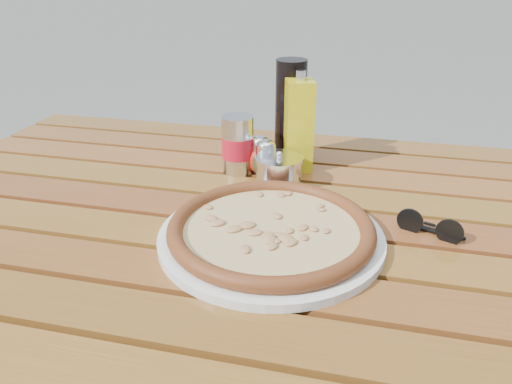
% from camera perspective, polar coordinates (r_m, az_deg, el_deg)
% --- Properties ---
extents(table, '(1.40, 0.90, 0.75)m').
position_cam_1_polar(table, '(0.93, -0.29, -6.42)').
color(table, '#3C1D0D').
rests_on(table, ground).
extents(plate, '(0.45, 0.45, 0.01)m').
position_cam_1_polar(plate, '(0.80, 1.72, -5.18)').
color(plate, silver).
rests_on(plate, table).
extents(pizza, '(0.43, 0.43, 0.03)m').
position_cam_1_polar(pizza, '(0.79, 1.74, -4.21)').
color(pizza, beige).
rests_on(pizza, plate).
extents(pepper_shaker, '(0.06, 0.06, 0.08)m').
position_cam_1_polar(pepper_shaker, '(1.04, 0.45, 4.18)').
color(pepper_shaker, red).
rests_on(pepper_shaker, table).
extents(oregano_shaker, '(0.06, 0.06, 0.08)m').
position_cam_1_polar(oregano_shaker, '(1.01, 1.11, 3.69)').
color(oregano_shaker, '#333B17').
rests_on(oregano_shaker, table).
extents(dark_bottle, '(0.08, 0.08, 0.22)m').
position_cam_1_polar(dark_bottle, '(1.09, 3.95, 9.18)').
color(dark_bottle, black).
rests_on(dark_bottle, table).
extents(soda_can, '(0.07, 0.07, 0.12)m').
position_cam_1_polar(soda_can, '(1.04, -2.08, 5.38)').
color(soda_can, silver).
rests_on(soda_can, table).
extents(olive_oil_cruet, '(0.07, 0.07, 0.21)m').
position_cam_1_polar(olive_oil_cruet, '(1.04, 4.93, 7.57)').
color(olive_oil_cruet, gold).
rests_on(olive_oil_cruet, table).
extents(parmesan_tin, '(0.11, 0.11, 0.07)m').
position_cam_1_polar(parmesan_tin, '(0.98, 2.63, 2.47)').
color(parmesan_tin, silver).
rests_on(parmesan_tin, table).
extents(sunglasses, '(0.11, 0.05, 0.04)m').
position_cam_1_polar(sunglasses, '(0.86, 19.24, -3.81)').
color(sunglasses, black).
rests_on(sunglasses, table).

